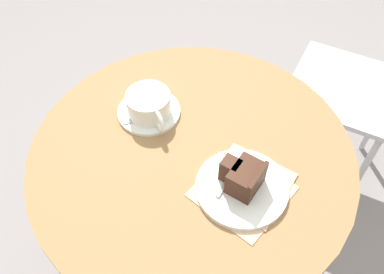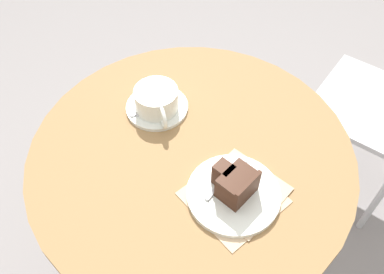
% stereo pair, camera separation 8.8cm
% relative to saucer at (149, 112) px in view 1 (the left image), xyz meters
% --- Properties ---
extents(cafe_table, '(0.73, 0.73, 0.75)m').
position_rel_saucer_xyz_m(cafe_table, '(0.15, 0.04, -0.13)').
color(cafe_table, olive).
rests_on(cafe_table, ground).
extents(saucer, '(0.15, 0.15, 0.01)m').
position_rel_saucer_xyz_m(saucer, '(0.00, 0.00, 0.00)').
color(saucer, silver).
rests_on(saucer, cafe_table).
extents(coffee_cup, '(0.14, 0.10, 0.06)m').
position_rel_saucer_xyz_m(coffee_cup, '(0.01, -0.00, 0.03)').
color(coffee_cup, silver).
rests_on(coffee_cup, saucer).
extents(teaspoon, '(0.06, 0.08, 0.00)m').
position_rel_saucer_xyz_m(teaspoon, '(0.02, -0.04, 0.01)').
color(teaspoon, '#B7B7BC').
rests_on(teaspoon, saucer).
extents(cake_plate, '(0.19, 0.19, 0.01)m').
position_rel_saucer_xyz_m(cake_plate, '(0.28, 0.09, 0.00)').
color(cake_plate, silver).
rests_on(cake_plate, cafe_table).
extents(cake_slice, '(0.10, 0.09, 0.06)m').
position_rel_saucer_xyz_m(cake_slice, '(0.28, 0.09, 0.04)').
color(cake_slice, '#422619').
rests_on(cake_slice, cake_plate).
extents(fork, '(0.09, 0.12, 0.00)m').
position_rel_saucer_xyz_m(fork, '(0.24, 0.10, 0.01)').
color(fork, '#B7B7BC').
rests_on(fork, cake_plate).
extents(napkin, '(0.23, 0.24, 0.00)m').
position_rel_saucer_xyz_m(napkin, '(0.28, 0.10, -0.00)').
color(napkin, tan).
rests_on(napkin, cafe_table).
extents(cafe_chair, '(0.53, 0.53, 0.89)m').
position_rel_saucer_xyz_m(cafe_chair, '(0.00, 0.82, -0.22)').
color(cafe_chair, '#BCBCC1').
rests_on(cafe_chair, ground).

